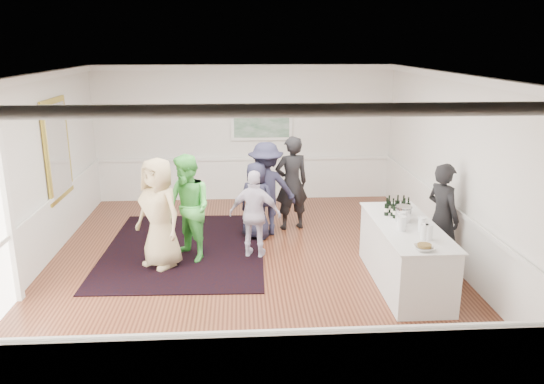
{
  "coord_description": "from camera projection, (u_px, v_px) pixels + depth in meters",
  "views": [
    {
      "loc": [
        -0.13,
        -8.45,
        3.69
      ],
      "look_at": [
        0.41,
        0.2,
        1.23
      ],
      "focal_mm": 35.0,
      "sensor_mm": 36.0,
      "label": 1
    }
  ],
  "objects": [
    {
      "name": "wall_front",
      "position": [
        256.0,
        279.0,
        4.85
      ],
      "size": [
        7.0,
        0.02,
        3.2
      ],
      "primitive_type": "cube",
      "color": "white",
      "rests_on": "floor"
    },
    {
      "name": "wainscoting",
      "position": [
        249.0,
        237.0,
        9.0
      ],
      "size": [
        7.0,
        8.0,
        1.0
      ],
      "primitive_type": null,
      "color": "white",
      "rests_on": "floor"
    },
    {
      "name": "guest_navy",
      "position": [
        257.0,
        200.0,
        10.19
      ],
      "size": [
        0.88,
        0.78,
        1.51
      ],
      "primitive_type": "imported",
      "rotation": [
        0.0,
        0.0,
        2.63
      ],
      "color": "#222239",
      "rests_on": "floor"
    },
    {
      "name": "wine_bottles",
      "position": [
        397.0,
        205.0,
        8.59
      ],
      "size": [
        0.43,
        0.37,
        0.31
      ],
      "color": "black",
      "rests_on": "serving_table"
    },
    {
      "name": "guest_tan",
      "position": [
        159.0,
        213.0,
        8.82
      ],
      "size": [
        1.09,
        1.05,
        1.88
      ],
      "primitive_type": "imported",
      "rotation": [
        0.0,
        0.0,
        -0.69
      ],
      "color": "tan",
      "rests_on": "floor"
    },
    {
      "name": "serving_table",
      "position": [
        404.0,
        254.0,
        8.28
      ],
      "size": [
        0.92,
        2.42,
        0.98
      ],
      "color": "silver",
      "rests_on": "floor"
    },
    {
      "name": "guest_green",
      "position": [
        188.0,
        209.0,
        9.1
      ],
      "size": [
        1.13,
        1.15,
        1.87
      ],
      "primitive_type": "imported",
      "rotation": [
        0.0,
        0.0,
        -0.85
      ],
      "color": "#55D556",
      "rests_on": "floor"
    },
    {
      "name": "area_rug",
      "position": [
        185.0,
        248.0,
        9.81
      ],
      "size": [
        2.99,
        3.86,
        0.02
      ],
      "primitive_type": "cube",
      "rotation": [
        0.0,
        0.0,
        -0.03
      ],
      "color": "black",
      "rests_on": "floor"
    },
    {
      "name": "ceiling",
      "position": [
        246.0,
        75.0,
        8.26
      ],
      "size": [
        7.0,
        8.0,
        0.02
      ],
      "primitive_type": "cube",
      "color": "white",
      "rests_on": "wall_back"
    },
    {
      "name": "floor",
      "position": [
        249.0,
        264.0,
        9.13
      ],
      "size": [
        8.0,
        8.0,
        0.0
      ],
      "primitive_type": "plane",
      "color": "brown",
      "rests_on": "ground"
    },
    {
      "name": "mirror",
      "position": [
        58.0,
        149.0,
        9.68
      ],
      "size": [
        0.05,
        1.25,
        1.85
      ],
      "color": "gold",
      "rests_on": "wall_left"
    },
    {
      "name": "landscape_painting",
      "position": [
        262.0,
        126.0,
        12.46
      ],
      "size": [
        1.44,
        0.06,
        0.66
      ],
      "color": "white",
      "rests_on": "wall_back"
    },
    {
      "name": "bartender",
      "position": [
        442.0,
        217.0,
        8.75
      ],
      "size": [
        0.66,
        0.78,
        1.81
      ],
      "primitive_type": "imported",
      "rotation": [
        0.0,
        0.0,
        1.97
      ],
      "color": "black",
      "rests_on": "floor"
    },
    {
      "name": "guest_lilac",
      "position": [
        255.0,
        214.0,
        9.27
      ],
      "size": [
        0.98,
        0.59,
        1.57
      ],
      "primitive_type": "imported",
      "rotation": [
        0.0,
        0.0,
        2.9
      ],
      "color": "silver",
      "rests_on": "floor"
    },
    {
      "name": "wall_back",
      "position": [
        245.0,
        134.0,
        12.54
      ],
      "size": [
        7.0,
        0.02,
        3.2
      ],
      "primitive_type": "cube",
      "color": "white",
      "rests_on": "floor"
    },
    {
      "name": "wall_left",
      "position": [
        29.0,
        177.0,
        8.49
      ],
      "size": [
        0.02,
        8.0,
        3.2
      ],
      "primitive_type": "cube",
      "color": "white",
      "rests_on": "floor"
    },
    {
      "name": "wall_right",
      "position": [
        456.0,
        171.0,
        8.9
      ],
      "size": [
        0.02,
        8.0,
        3.2
      ],
      "primitive_type": "cube",
      "color": "white",
      "rests_on": "floor"
    },
    {
      "name": "guest_dark_a",
      "position": [
        266.0,
        189.0,
        10.35
      ],
      "size": [
        1.25,
        0.79,
        1.85
      ],
      "primitive_type": "imported",
      "rotation": [
        0.0,
        0.0,
        3.24
      ],
      "color": "#222239",
      "rests_on": "floor"
    },
    {
      "name": "nut_bowl",
      "position": [
        424.0,
        247.0,
        7.16
      ],
      "size": [
        0.27,
        0.27,
        0.08
      ],
      "color": "white",
      "rests_on": "serving_table"
    },
    {
      "name": "juice_pitchers",
      "position": [
        415.0,
        226.0,
        7.74
      ],
      "size": [
        0.4,
        0.7,
        0.24
      ],
      "color": "#84B440",
      "rests_on": "serving_table"
    },
    {
      "name": "ice_bucket",
      "position": [
        403.0,
        214.0,
        8.28
      ],
      "size": [
        0.26,
        0.26,
        0.25
      ],
      "primitive_type": "cylinder",
      "color": "silver",
      "rests_on": "serving_table"
    },
    {
      "name": "guest_dark_b",
      "position": [
        291.0,
        183.0,
        10.65
      ],
      "size": [
        0.79,
        0.63,
        1.91
      ],
      "primitive_type": "imported",
      "rotation": [
        0.0,
        0.0,
        3.41
      ],
      "color": "black",
      "rests_on": "floor"
    }
  ]
}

